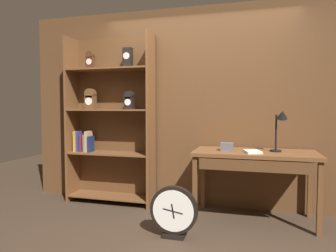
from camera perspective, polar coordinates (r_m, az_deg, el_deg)
name	(u,v)px	position (r m, az deg, el deg)	size (l,w,h in m)	color
ground_plane	(174,246)	(3.09, 1.02, -21.29)	(10.00, 10.00, 0.00)	#3D2D21
back_wood_panel	(198,107)	(4.09, 5.61, 3.47)	(4.80, 0.05, 2.60)	brown
bookshelf	(110,121)	(4.28, -10.67, 0.94)	(1.19, 0.34, 2.25)	brown
workbench	(255,160)	(3.64, 15.66, -5.99)	(1.37, 0.67, 0.80)	brown
desk_lamp	(280,123)	(3.65, 20.00, 0.47)	(0.19, 0.19, 0.49)	black
toolbox_small	(227,147)	(3.64, 10.81, -3.76)	(0.14, 0.11, 0.09)	#595960
open_repair_manual	(252,152)	(3.54, 15.29, -4.58)	(0.16, 0.22, 0.03)	silver
round_clock_large	(174,212)	(3.18, 1.07, -15.47)	(0.48, 0.11, 0.52)	black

